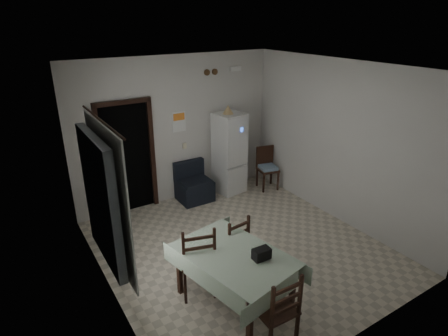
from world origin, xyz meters
name	(u,v)px	position (x,y,z in m)	size (l,w,h in m)	color
ground	(240,248)	(0.00, 0.00, 0.00)	(4.50, 4.50, 0.00)	#BDB19A
ceiling	(244,68)	(0.00, 0.00, 2.90)	(4.20, 4.50, 0.02)	white
wall_back	(177,130)	(0.00, 2.25, 1.45)	(4.20, 0.02, 2.90)	beige
wall_front	(366,235)	(0.00, -2.25, 1.45)	(4.20, 0.02, 2.90)	beige
wall_left	(101,201)	(-2.10, 0.00, 1.45)	(0.02, 4.50, 2.90)	beige
wall_right	(338,143)	(2.10, 0.00, 1.45)	(0.02, 4.50, 2.90)	beige
doorway	(124,156)	(-1.05, 2.45, 1.06)	(1.06, 0.52, 2.22)	black
window_recess	(101,201)	(-2.15, -0.20, 1.55)	(0.10, 1.20, 1.60)	silver
curtain	(110,198)	(-2.04, -0.20, 1.55)	(0.02, 1.45, 1.85)	silver
curtain_rod	(101,120)	(-2.03, -0.20, 2.50)	(0.02, 0.02, 1.60)	black
calendar	(179,122)	(0.05, 2.24, 1.62)	(0.28, 0.02, 0.40)	white
calendar_image	(179,117)	(0.05, 2.23, 1.72)	(0.24, 0.01, 0.14)	orange
light_switch	(185,146)	(0.15, 2.24, 1.10)	(0.08, 0.02, 0.12)	beige
vent_left	(207,72)	(0.70, 2.23, 2.52)	(0.12, 0.12, 0.03)	brown
vent_right	(215,72)	(0.88, 2.23, 2.52)	(0.12, 0.12, 0.03)	brown
emergency_light	(235,69)	(1.35, 2.21, 2.55)	(0.25, 0.07, 0.09)	white
fridge	(229,153)	(1.04, 1.93, 0.86)	(0.56, 0.56, 1.72)	silver
tan_cone	(228,109)	(1.00, 1.93, 1.81)	(0.22, 0.22, 0.18)	tan
navy_seat	(194,182)	(0.19, 1.93, 0.40)	(0.66, 0.64, 0.80)	black
corner_chair	(268,169)	(1.81, 1.58, 0.46)	(0.40, 0.40, 0.93)	black
dining_table	(234,279)	(-0.80, -1.01, 0.39)	(0.98, 1.50, 0.78)	#A3B89D
black_bag	(262,254)	(-0.57, -1.27, 0.85)	(0.22, 0.13, 0.14)	black
dining_chair_far_left	(197,258)	(-1.09, -0.54, 0.55)	(0.47, 0.47, 1.09)	black
dining_chair_far_right	(231,243)	(-0.46, -0.41, 0.48)	(0.41, 0.41, 0.95)	black
dining_chair_near_head	(275,308)	(-0.77, -1.79, 0.51)	(0.44, 0.44, 1.02)	black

